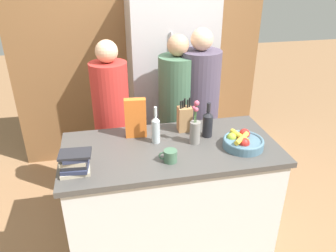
% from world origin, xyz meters
% --- Properties ---
extents(ground_plane, '(14.00, 14.00, 0.00)m').
position_xyz_m(ground_plane, '(0.00, 0.00, 0.00)').
color(ground_plane, '#936B47').
extents(kitchen_island, '(1.57, 0.77, 0.93)m').
position_xyz_m(kitchen_island, '(0.00, 0.00, 0.47)').
color(kitchen_island, silver).
rests_on(kitchen_island, ground_plane).
extents(back_wall_wood, '(2.77, 0.12, 2.60)m').
position_xyz_m(back_wall_wood, '(0.00, 1.60, 1.30)').
color(back_wall_wood, brown).
rests_on(back_wall_wood, ground_plane).
extents(refrigerator, '(0.84, 0.63, 1.90)m').
position_xyz_m(refrigerator, '(0.27, 1.24, 0.95)').
color(refrigerator, '#B7B7BC').
rests_on(refrigerator, ground_plane).
extents(fruit_bowl, '(0.29, 0.29, 0.11)m').
position_xyz_m(fruit_bowl, '(0.51, -0.11, 0.97)').
color(fruit_bowl, slate).
rests_on(fruit_bowl, kitchen_island).
extents(knife_block, '(0.11, 0.09, 0.27)m').
position_xyz_m(knife_block, '(0.16, 0.23, 1.03)').
color(knife_block, '#A87A4C').
rests_on(knife_block, kitchen_island).
extents(flower_vase, '(0.08, 0.08, 0.34)m').
position_xyz_m(flower_vase, '(0.19, 0.02, 1.04)').
color(flower_vase, gray).
rests_on(flower_vase, kitchen_island).
extents(cereal_box, '(0.16, 0.07, 0.31)m').
position_xyz_m(cereal_box, '(-0.22, 0.21, 1.08)').
color(cereal_box, orange).
rests_on(cereal_box, kitchen_island).
extents(coffee_mug, '(0.12, 0.09, 0.08)m').
position_xyz_m(coffee_mug, '(-0.05, -0.19, 0.97)').
color(coffee_mug, '#42664C').
rests_on(coffee_mug, kitchen_island).
extents(book_stack, '(0.21, 0.16, 0.14)m').
position_xyz_m(book_stack, '(-0.66, -0.19, 1.00)').
color(book_stack, '#B7A88E').
rests_on(book_stack, kitchen_island).
extents(bottle_oil, '(0.06, 0.06, 0.28)m').
position_xyz_m(bottle_oil, '(-0.09, 0.09, 1.04)').
color(bottle_oil, '#B2BCC1').
rests_on(bottle_oil, kitchen_island).
extents(bottle_vinegar, '(0.08, 0.08, 0.27)m').
position_xyz_m(bottle_vinegar, '(0.31, 0.10, 1.04)').
color(bottle_vinegar, black).
rests_on(bottle_vinegar, kitchen_island).
extents(person_at_sink, '(0.32, 0.32, 1.58)m').
position_xyz_m(person_at_sink, '(-0.39, 0.65, 0.89)').
color(person_at_sink, '#383842').
rests_on(person_at_sink, ground_plane).
extents(person_in_blue, '(0.34, 0.34, 1.60)m').
position_xyz_m(person_in_blue, '(0.21, 0.68, 0.90)').
color(person_in_blue, '#383842').
rests_on(person_in_blue, ground_plane).
extents(person_in_red_tee, '(0.36, 0.36, 1.65)m').
position_xyz_m(person_in_red_tee, '(0.41, 0.66, 0.92)').
color(person_in_red_tee, '#383842').
rests_on(person_in_red_tee, ground_plane).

